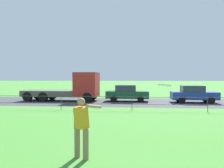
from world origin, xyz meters
The scene contains 7 objects.
street_strip centered at (0.00, 20.19, 0.00)m, with size 80.00×7.64×0.01m, color #424247.
park_fence centered at (0.00, 14.68, 0.67)m, with size 29.80×0.04×1.00m.
person_thrower centered at (-1.34, 5.74, 0.92)m, with size 0.76×0.68×1.71m.
frisbee centered at (0.72, 4.29, 2.11)m, with size 0.38×0.38×0.07m.
flatbed_truck_far_left centered at (-5.83, 20.46, 1.22)m, with size 7.38×2.66×2.75m.
car_dark_green_far_right centered at (-0.52, 20.69, 0.78)m, with size 4.02×1.85×1.54m.
car_blue_left centered at (5.50, 20.16, 0.78)m, with size 4.01×1.83×1.54m.
Camera 1 is at (0.10, -0.25, 2.27)m, focal length 35.23 mm.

